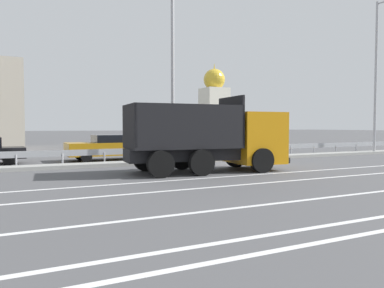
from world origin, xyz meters
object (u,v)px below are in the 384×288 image
at_px(median_road_sign, 208,139).
at_px(parked_car_3, 109,147).
at_px(dump_truck, 225,142).
at_px(church_tower, 214,105).
at_px(parked_car_4, 205,144).
at_px(street_lamp_1, 174,55).
at_px(street_lamp_2, 378,70).

xyz_separation_m(median_road_sign, parked_car_3, (-4.77, 3.29, -0.49)).
height_order(dump_truck, church_tower, church_tower).
bearing_deg(median_road_sign, parked_car_3, 145.40).
relative_size(parked_car_3, parked_car_4, 1.17).
bearing_deg(church_tower, median_road_sign, -120.32).
bearing_deg(parked_car_3, street_lamp_1, -145.69).
xyz_separation_m(dump_truck, parked_car_3, (-3.30, 7.51, -0.54)).
distance_m(street_lamp_1, church_tower, 37.50).
distance_m(parked_car_3, parked_car_4, 6.53).
xyz_separation_m(dump_truck, church_tower, (19.69, 35.38, 3.89)).
bearing_deg(parked_car_4, street_lamp_1, -42.69).
height_order(dump_truck, parked_car_3, dump_truck).
relative_size(street_lamp_2, church_tower, 0.93).
distance_m(median_road_sign, church_tower, 36.31).
bearing_deg(church_tower, parked_car_3, -129.52).
bearing_deg(parked_car_3, dump_truck, -157.62).
distance_m(dump_truck, parked_car_3, 8.22).
relative_size(dump_truck, parked_car_4, 1.73).
distance_m(street_lamp_1, parked_car_3, 6.60).
bearing_deg(street_lamp_1, dump_truck, -79.40).
bearing_deg(street_lamp_2, dump_truck, -165.26).
distance_m(median_road_sign, street_lamp_2, 14.39).
height_order(street_lamp_1, parked_car_4, street_lamp_1).
distance_m(dump_truck, street_lamp_1, 5.94).
xyz_separation_m(dump_truck, street_lamp_1, (-0.74, 3.94, 4.39)).
distance_m(parked_car_3, church_tower, 36.40).
height_order(street_lamp_2, church_tower, church_tower).
bearing_deg(dump_truck, street_lamp_2, 109.68).
xyz_separation_m(street_lamp_1, street_lamp_2, (15.81, 0.03, 0.25)).
relative_size(street_lamp_1, parked_car_3, 2.15).
distance_m(street_lamp_2, parked_car_3, 19.41).
bearing_deg(parked_car_4, dump_truck, -19.92).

